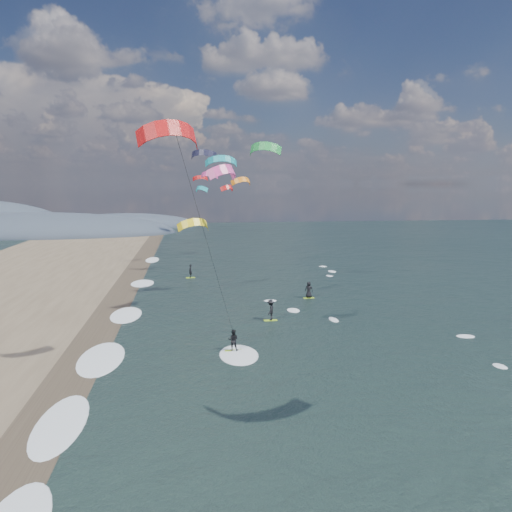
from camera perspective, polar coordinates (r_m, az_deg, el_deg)
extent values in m
plane|color=black|center=(21.19, 7.71, -23.98)|extent=(260.00, 260.00, 0.00)
cube|color=#382D23|center=(30.31, -21.21, -14.17)|extent=(3.00, 240.00, 0.00)
ellipsoid|color=#3D4756|center=(122.89, -24.25, 2.24)|extent=(64.00, 24.00, 10.00)
ellipsoid|color=#3D4756|center=(138.76, -14.75, 3.30)|extent=(40.00, 18.00, 7.00)
cube|color=#A6DA26|center=(34.58, -2.62, -10.75)|extent=(1.15, 0.35, 0.05)
imported|color=black|center=(34.34, -2.63, -9.56)|extent=(0.81, 0.70, 1.46)
ellipsoid|color=white|center=(33.86, -1.98, -11.21)|extent=(2.60, 4.20, 0.12)
cylinder|color=black|center=(29.81, -5.55, 1.35)|extent=(0.02, 0.02, 14.59)
cube|color=#A6DA26|center=(41.89, 1.68, -7.34)|extent=(1.10, 0.35, 0.05)
imported|color=black|center=(41.66, 1.68, -6.17)|extent=(1.01, 1.27, 1.72)
cube|color=#A6DA26|center=(50.15, 6.05, -4.77)|extent=(1.10, 0.35, 0.05)
imported|color=black|center=(49.97, 6.06, -3.85)|extent=(0.88, 0.68, 1.61)
cube|color=#A6DA26|center=(61.05, -7.50, -2.45)|extent=(1.10, 0.35, 0.05)
imported|color=black|center=(60.91, -7.52, -1.70)|extent=(0.43, 0.61, 1.58)
ellipsoid|color=white|center=(26.49, -20.65, -17.51)|extent=(2.40, 5.40, 0.11)
ellipsoid|color=white|center=(34.65, -17.30, -11.13)|extent=(2.40, 5.40, 0.11)
ellipsoid|color=white|center=(45.07, -15.00, -6.54)|extent=(2.40, 5.40, 0.11)
ellipsoid|color=white|center=(58.64, -13.29, -3.07)|extent=(2.40, 5.40, 0.11)
ellipsoid|color=white|center=(76.31, -12.00, -0.44)|extent=(2.40, 5.40, 0.11)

